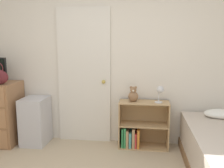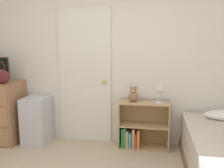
% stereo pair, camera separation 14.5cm
% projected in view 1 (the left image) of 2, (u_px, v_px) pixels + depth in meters
% --- Properties ---
extents(wall_back, '(10.00, 0.06, 2.55)m').
position_uv_depth(wall_back, '(108.00, 60.00, 3.77)').
color(wall_back, silver).
rests_on(wall_back, ground_plane).
extents(door_closed, '(0.81, 0.09, 2.05)m').
position_uv_depth(door_closed, '(84.00, 76.00, 3.80)').
color(door_closed, silver).
rests_on(door_closed, ground_plane).
extents(storage_bin, '(0.36, 0.44, 0.71)m').
position_uv_depth(storage_bin, '(36.00, 121.00, 3.79)').
color(storage_bin, silver).
rests_on(storage_bin, ground_plane).
extents(bookshelf, '(0.72, 0.31, 0.69)m').
position_uv_depth(bookshelf, '(139.00, 129.00, 3.68)').
color(bookshelf, tan).
rests_on(bookshelf, ground_plane).
extents(teddy_bear, '(0.15, 0.15, 0.22)m').
position_uv_depth(teddy_bear, '(133.00, 95.00, 3.60)').
color(teddy_bear, '#8C6647').
rests_on(teddy_bear, bookshelf).
extents(desk_lamp, '(0.13, 0.12, 0.24)m').
position_uv_depth(desk_lamp, '(160.00, 91.00, 3.50)').
color(desk_lamp, silver).
rests_on(desk_lamp, bookshelf).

